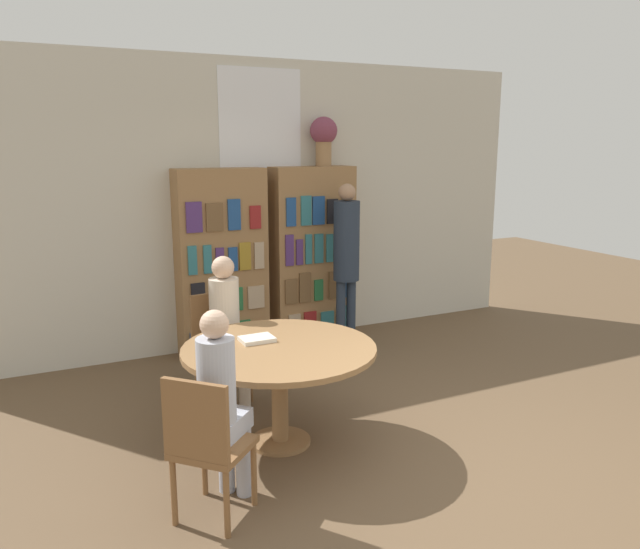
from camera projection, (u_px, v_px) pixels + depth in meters
The scene contains 12 objects.
ground_plane at pixel (465, 493), 3.91m from camera, with size 16.00×16.00×0.00m, color brown.
wall_back at pixel (261, 204), 6.64m from camera, with size 6.40×0.07×3.00m.
bookshelf_left at pixel (222, 263), 6.36m from camera, with size 0.91×0.34×1.90m.
bookshelf_right at pixel (313, 255), 6.81m from camera, with size 0.91×0.34×1.90m.
flower_vase at pixel (324, 136), 6.61m from camera, with size 0.29×0.29×0.52m.
reading_table at pixel (279, 360), 4.43m from camera, with size 1.38×1.38×0.74m.
chair_near_camera at pixel (206, 441), 3.51m from camera, with size 0.57×0.57×0.90m.
chair_left_side at pixel (218, 341), 5.29m from camera, with size 0.45×0.45×0.90m.
seated_reader_left at pixel (227, 323), 5.10m from camera, with size 0.29×0.38×1.26m.
seated_reader_right at pixel (222, 399), 3.65m from camera, with size 0.39×0.38×1.24m.
librarian_standing at pixel (346, 251), 6.41m from camera, with size 0.27×0.54×1.75m.
open_book_on_table at pixel (257, 339), 4.52m from camera, with size 0.24×0.18×0.03m.
Camera 1 is at (-2.39, -2.77, 2.16)m, focal length 35.00 mm.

